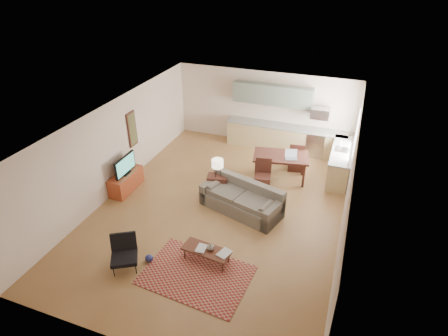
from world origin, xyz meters
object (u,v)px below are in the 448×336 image
at_px(console_table, 218,186).
at_px(tv_credenza, 126,181).
at_px(coffee_table, 206,255).
at_px(dining_table, 280,167).
at_px(sofa, 241,198).
at_px(armchair, 124,255).

bearing_deg(console_table, tv_credenza, -179.27).
xyz_separation_m(coffee_table, dining_table, (0.77, 4.14, 0.25)).
bearing_deg(console_table, sofa, -40.43).
xyz_separation_m(console_table, dining_table, (1.49, 1.55, 0.08)).
xyz_separation_m(sofa, dining_table, (0.62, 2.01, 0.01)).
bearing_deg(coffee_table, tv_credenza, 156.53).
distance_m(coffee_table, tv_credenza, 3.94).
xyz_separation_m(armchair, dining_table, (2.41, 4.98, 0.04)).
xyz_separation_m(sofa, armchair, (-1.79, -2.97, -0.03)).
distance_m(console_table, dining_table, 2.15).
relative_size(tv_credenza, console_table, 1.80).
relative_size(armchair, dining_table, 0.46).
bearing_deg(tv_credenza, console_table, 13.32).
height_order(tv_credenza, console_table, console_table).
distance_m(sofa, dining_table, 2.10).
xyz_separation_m(sofa, coffee_table, (-0.15, -2.13, -0.24)).
relative_size(coffee_table, armchair, 1.48).
height_order(sofa, armchair, sofa).
bearing_deg(dining_table, armchair, -126.97).
xyz_separation_m(tv_credenza, dining_table, (4.19, 2.19, 0.14)).
xyz_separation_m(coffee_table, console_table, (-0.72, 2.59, 0.17)).
xyz_separation_m(coffee_table, tv_credenza, (-3.42, 1.95, 0.11)).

